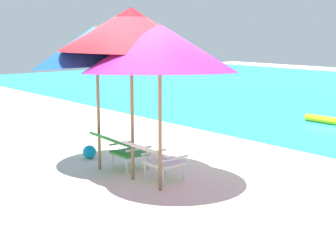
{
  "coord_description": "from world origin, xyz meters",
  "views": [
    {
      "loc": [
        6.06,
        -4.77,
        2.28
      ],
      "look_at": [
        0.0,
        0.35,
        0.75
      ],
      "focal_mm": 52.26,
      "sensor_mm": 36.0,
      "label": 1
    }
  ],
  "objects": [
    {
      "name": "ground_plane",
      "position": [
        0.0,
        4.0,
        0.0
      ],
      "size": [
        40.0,
        40.0,
        0.0
      ],
      "primitive_type": "plane",
      "color": "beige"
    },
    {
      "name": "swim_buoy",
      "position": [
        -0.4,
        6.09,
        0.1
      ],
      "size": [
        1.6,
        0.18,
        0.18
      ],
      "primitive_type": "cylinder",
      "rotation": [
        0.0,
        1.57,
        0.0
      ],
      "color": "yellow",
      "rests_on": "ocean_band"
    },
    {
      "name": "lounge_chair_left",
      "position": [
        -0.46,
        -0.28,
        0.4
      ],
      "size": [
        0.57,
        0.89,
        0.68
      ],
      "color": "#338E3D",
      "rests_on": "ground_plane"
    },
    {
      "name": "lounge_chair_right",
      "position": [
        0.4,
        -0.24,
        0.4
      ],
      "size": [
        0.55,
        0.88,
        0.68
      ],
      "color": "silver",
      "rests_on": "ground_plane"
    },
    {
      "name": "beach_umbrella_left",
      "position": [
        -0.75,
        -0.52,
        2.05
      ],
      "size": [
        2.22,
        2.18,
        2.47
      ],
      "color": "olive",
      "rests_on": "ground_plane"
    },
    {
      "name": "beach_umbrella_center",
      "position": [
        0.07,
        -0.43,
        2.3
      ],
      "size": [
        2.32,
        2.34,
        2.68
      ],
      "color": "olive",
      "rests_on": "ground_plane"
    },
    {
      "name": "beach_umbrella_right",
      "position": [
        0.76,
        -0.44,
        2.06
      ],
      "size": [
        3.05,
        3.04,
        2.46
      ],
      "color": "olive",
      "rests_on": "ground_plane"
    },
    {
      "name": "beach_ball",
      "position": [
        -1.49,
        -0.27,
        0.12
      ],
      "size": [
        0.25,
        0.25,
        0.25
      ],
      "primitive_type": "sphere",
      "color": "#0A93AD",
      "rests_on": "ground_plane"
    }
  ]
}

